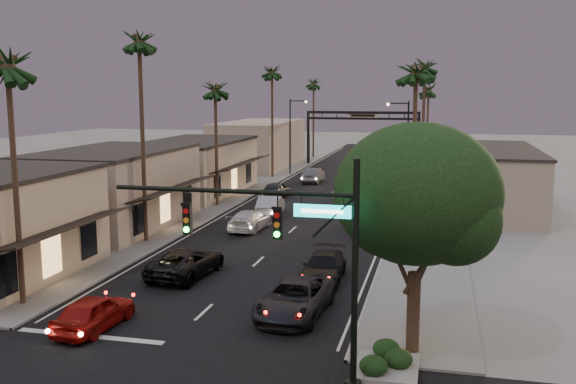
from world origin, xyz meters
The scene contains 32 objects.
ground centered at (0.00, 40.00, 0.00)m, with size 200.00×200.00×0.00m, color slate.
road centered at (0.00, 45.00, 0.00)m, with size 14.00×120.00×0.02m, color black.
sidewalk_left centered at (-9.50, 52.00, 0.06)m, with size 5.00×92.00×0.12m, color slate.
sidewalk_right centered at (9.50, 52.00, 0.06)m, with size 5.00×92.00×0.12m, color slate.
storefront_mid centered at (-13.00, 26.00, 2.75)m, with size 8.00×14.00×5.50m, color gray.
storefront_far centered at (-13.00, 42.00, 2.50)m, with size 8.00×16.00×5.00m, color tan.
storefront_dist centered at (-13.00, 65.00, 3.00)m, with size 8.00×20.00×6.00m, color gray.
building_right centered at (14.00, 40.00, 2.50)m, with size 8.00×18.00×5.00m, color gray.
traffic_signal centered at (5.69, 4.00, 5.08)m, with size 8.51×0.22×7.80m.
corner_tree centered at (9.48, 7.45, 5.98)m, with size 6.20×6.20×8.80m.
planter centered at (8.60, 5.50, 0.00)m, with size 2.20×2.60×0.24m, color gray.
arch centered at (0.00, 70.00, 5.53)m, with size 15.20×0.40×7.27m.
streetlight_right centered at (6.92, 45.00, 5.33)m, with size 2.13×0.30×9.00m.
streetlight_left centered at (-6.92, 58.00, 5.33)m, with size 2.13×0.30×9.00m.
palm_la centered at (-8.60, 9.00, 11.44)m, with size 3.20×3.20×13.20m.
palm_lb centered at (-8.60, 22.00, 13.39)m, with size 3.20×3.20×15.20m.
palm_lc centered at (-8.60, 36.00, 10.47)m, with size 3.20×3.20×12.20m.
palm_ld centered at (-8.60, 55.00, 12.42)m, with size 3.20×3.20×14.20m.
palm_ra centered at (8.60, 24.00, 11.44)m, with size 3.20×3.20×13.20m.
palm_rb centered at (8.60, 44.00, 12.42)m, with size 3.20×3.20×14.20m.
palm_rc centered at (8.60, 64.00, 10.47)m, with size 3.20×3.20×12.20m.
palm_far centered at (-8.30, 78.00, 11.44)m, with size 3.20×3.20×13.20m.
oncoming_red centered at (-3.74, 7.00, 0.74)m, with size 1.75×4.36×1.48m, color maroon.
oncoming_pickup centered at (-2.94, 15.22, 0.77)m, with size 2.56×5.56×1.54m, color black.
oncoming_silver centered at (-2.92, 32.76, 0.82)m, with size 1.73×4.95×1.63m, color #9B9BA1.
oncoming_white centered at (-2.99, 27.26, 0.73)m, with size 2.03×5.00×1.45m, color #B8B8B8.
oncoming_dgrey centered at (-4.68, 41.51, 0.76)m, with size 1.79×4.46×1.52m, color black.
oncoming_grey_far centered at (-3.25, 52.28, 0.80)m, with size 1.70×4.86×1.60m, color #4A494E.
curbside_near centered at (4.11, 10.60, 0.78)m, with size 2.60×5.64×1.57m, color black.
curbside_black centered at (4.40, 16.10, 0.73)m, with size 2.06×5.06×1.47m, color black.
curbside_grey centered at (5.72, 27.61, 0.85)m, with size 2.02×5.01×1.71m, color #57575D.
curbside_far centered at (5.65, 52.66, 0.69)m, with size 1.45×4.17×1.37m, color black.
Camera 1 is at (10.14, -16.21, 9.91)m, focal length 40.00 mm.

